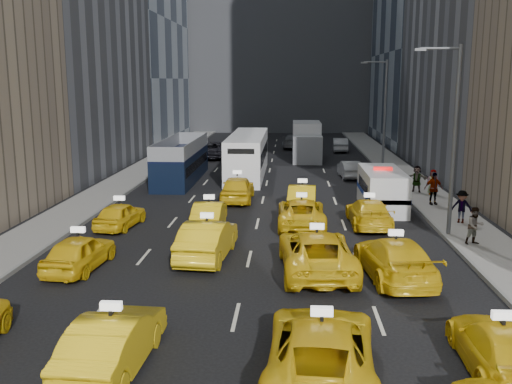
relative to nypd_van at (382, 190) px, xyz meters
The scene contains 34 objects.
ground 19.24m from the nypd_van, 111.46° to the right, with size 160.00×160.00×0.00m, color black.
sidewalk_west 18.95m from the nypd_van, 157.89° to the left, with size 3.00×90.00×0.15m, color gray.
sidewalk_east 7.99m from the nypd_van, 64.00° to the left, with size 3.00×90.00×0.15m, color gray.
curb_west 17.61m from the nypd_van, 156.11° to the left, with size 0.15×90.00×0.18m, color slate.
curb_east 7.47m from the nypd_van, 74.14° to the left, with size 0.15×90.00×0.18m, color slate.
streetlight_near 7.33m from the nypd_van, 69.87° to the right, with size 2.15×0.22×9.00m.
streetlight_far 14.78m from the nypd_van, 81.32° to the left, with size 2.15×0.22×9.00m.
taxi_5 21.75m from the nypd_van, 117.00° to the right, with size 1.61×4.62×1.52m, color yellow.
taxi_6 20.13m from the nypd_van, 103.03° to the right, with size 2.67×5.79×1.61m, color yellow.
taxi_7 18.95m from the nypd_van, 89.81° to the right, with size 1.88×4.61×1.34m, color yellow.
taxi_8 17.94m from the nypd_van, 139.47° to the right, with size 1.68×4.16×1.42m, color yellow.
taxi_9 13.24m from the nypd_van, 131.60° to the right, with size 1.74×4.98×1.64m, color yellow.
taxi_10 12.21m from the nypd_van, 110.56° to the right, with size 2.72×5.90×1.64m, color yellow.
taxi_11 12.03m from the nypd_van, 96.54° to the right, with size 2.20×5.42×1.57m, color yellow.
taxi_12 14.86m from the nypd_van, 159.82° to the right, with size 1.56×3.88×1.32m, color yellow.
taxi_13 10.58m from the nypd_van, 153.02° to the right, with size 1.45×4.16×1.37m, color yellow.
taxi_14 6.37m from the nypd_van, 138.15° to the right, with size 2.36×5.13×1.42m, color yellow.
taxi_15 4.25m from the nypd_van, 107.58° to the right, with size 1.98×4.86×1.41m, color yellow.
taxi_16 8.75m from the nypd_van, 168.92° to the left, with size 1.90×4.72×1.61m, color yellow.
taxi_17 4.64m from the nypd_van, behind, with size 1.55×4.44×1.46m, color yellow.
nypd_van is the anchor object (origin of this frame).
double_decker 16.00m from the nypd_van, 146.97° to the left, with size 3.54×10.82×3.09m.
city_bus 14.45m from the nypd_van, 126.89° to the left, with size 4.16×12.76×3.24m.
box_truck 21.31m from the nypd_van, 100.26° to the left, with size 2.92×7.69×3.47m.
misc_car_0 10.85m from the nypd_van, 94.01° to the left, with size 1.40×4.01×1.32m, color #989A9F.
misc_car_1 24.61m from the nypd_van, 120.60° to the left, with size 2.72×5.91×1.64m, color black.
misc_car_2 30.42m from the nypd_van, 99.27° to the left, with size 2.18×5.37×1.56m, color slate.
misc_car_3 28.88m from the nypd_van, 107.97° to the left, with size 1.83×4.55×1.55m, color black.
misc_car_4 27.33m from the nypd_van, 90.16° to the left, with size 1.51×4.32×1.42m, color #9C9EA3.
pedestrian_1 8.15m from the nypd_van, 68.81° to the right, with size 0.82×0.45×1.69m, color gray.
pedestrian_2 5.05m from the nypd_van, 46.17° to the right, with size 1.09×0.45×1.69m, color gray.
pedestrian_3 3.20m from the nypd_van, 13.05° to the left, with size 1.13×0.51×1.92m, color gray.
pedestrian_4 5.48m from the nypd_van, 45.31° to the left, with size 0.78×0.43×1.60m, color gray.
pedestrian_5 5.50m from the nypd_van, 57.12° to the left, with size 1.61×0.46×1.74m, color gray.
Camera 1 is at (1.66, -14.94, 7.40)m, focal length 40.00 mm.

